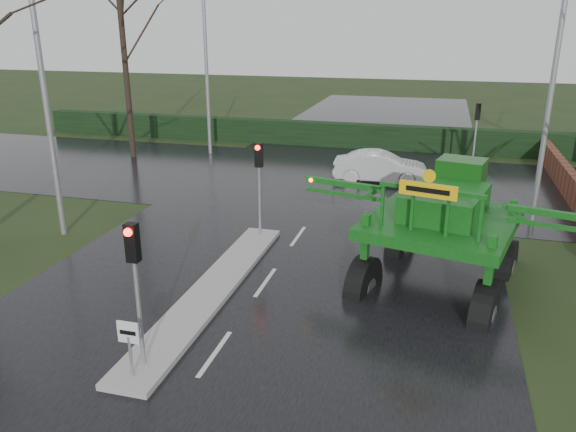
% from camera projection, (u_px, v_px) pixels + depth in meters
% --- Properties ---
extents(ground, '(140.00, 140.00, 0.00)m').
position_uv_depth(ground, '(215.00, 354.00, 13.32)').
color(ground, black).
rests_on(ground, ground).
extents(road_main, '(14.00, 80.00, 0.02)m').
position_uv_depth(road_main, '(310.00, 219.00, 22.43)').
color(road_main, black).
rests_on(road_main, ground).
extents(road_cross, '(80.00, 12.00, 0.02)m').
position_uv_depth(road_cross, '(338.00, 181.00, 27.90)').
color(road_cross, black).
rests_on(road_cross, ground).
extents(median_island, '(1.20, 10.00, 0.16)m').
position_uv_depth(median_island, '(213.00, 290.00, 16.35)').
color(median_island, gray).
rests_on(median_island, ground).
extents(hedge_row, '(44.00, 0.90, 1.50)m').
position_uv_depth(hedge_row, '(362.00, 136.00, 34.95)').
color(hedge_row, black).
rests_on(hedge_row, ground).
extents(brick_wall, '(0.40, 20.00, 1.20)m').
position_uv_depth(brick_wall, '(569.00, 184.00, 25.09)').
color(brick_wall, '#592D1E').
rests_on(brick_wall, ground).
extents(keep_left_sign, '(0.50, 0.07, 1.35)m').
position_uv_depth(keep_left_sign, '(129.00, 340.00, 11.93)').
color(keep_left_sign, gray).
rests_on(keep_left_sign, ground).
extents(traffic_signal_near, '(0.26, 0.33, 3.52)m').
position_uv_depth(traffic_signal_near, '(134.00, 265.00, 11.87)').
color(traffic_signal_near, gray).
rests_on(traffic_signal_near, ground).
extents(traffic_signal_mid, '(0.26, 0.33, 3.52)m').
position_uv_depth(traffic_signal_mid, '(259.00, 169.00, 19.62)').
color(traffic_signal_mid, gray).
rests_on(traffic_signal_mid, ground).
extents(traffic_signal_far, '(0.26, 0.33, 3.52)m').
position_uv_depth(traffic_signal_far, '(477.00, 121.00, 29.09)').
color(traffic_signal_far, gray).
rests_on(traffic_signal_far, ground).
extents(street_light_left_near, '(3.85, 0.30, 10.00)m').
position_uv_depth(street_light_left_near, '(49.00, 68.00, 18.87)').
color(street_light_left_near, gray).
rests_on(street_light_left_near, ground).
extents(street_light_right, '(3.85, 0.30, 10.00)m').
position_uv_depth(street_light_right, '(546.00, 65.00, 20.25)').
color(street_light_right, gray).
rests_on(street_light_right, ground).
extents(street_light_left_far, '(3.85, 0.30, 10.00)m').
position_uv_depth(street_light_left_far, '(211.00, 50.00, 31.63)').
color(street_light_left_far, gray).
rests_on(street_light_left_far, ground).
extents(tree_left_far, '(7.70, 7.70, 13.26)m').
position_uv_depth(tree_left_far, '(122.00, 28.00, 30.50)').
color(tree_left_far, black).
rests_on(tree_left_far, ground).
extents(crop_sprayer, '(8.44, 6.16, 4.83)m').
position_uv_depth(crop_sprayer, '(369.00, 213.00, 16.09)').
color(crop_sprayer, black).
rests_on(crop_sprayer, ground).
extents(white_sedan, '(4.63, 1.95, 1.49)m').
position_uv_depth(white_sedan, '(379.00, 182.00, 27.69)').
color(white_sedan, silver).
rests_on(white_sedan, ground).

